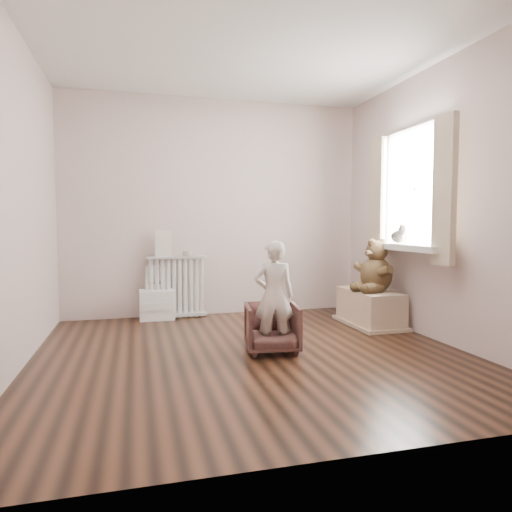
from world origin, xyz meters
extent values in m
cube|color=black|center=(0.00, 0.00, 0.00)|extent=(3.60, 3.60, 0.01)
cube|color=white|center=(0.00, 0.00, 2.60)|extent=(3.60, 3.60, 0.01)
cube|color=beige|center=(0.00, 1.80, 1.30)|extent=(3.60, 0.02, 2.60)
cube|color=beige|center=(0.00, -1.80, 1.30)|extent=(3.60, 0.02, 2.60)
cube|color=beige|center=(-1.80, 0.00, 1.30)|extent=(0.02, 3.60, 2.60)
cube|color=beige|center=(1.80, 0.00, 1.30)|extent=(0.02, 3.60, 2.60)
cube|color=white|center=(1.76, 0.30, 1.45)|extent=(0.03, 0.90, 1.10)
cube|color=silver|center=(1.67, 0.30, 0.87)|extent=(0.22, 1.10, 0.06)
cube|color=beige|center=(1.65, -0.27, 1.39)|extent=(0.06, 0.26, 1.30)
cube|color=beige|center=(1.65, 0.87, 1.39)|extent=(0.06, 0.26, 1.30)
cube|color=silver|center=(-0.49, 1.68, 0.39)|extent=(0.69, 0.13, 0.73)
cube|color=beige|center=(-0.64, 1.68, 0.88)|extent=(0.18, 0.02, 0.30)
cylinder|color=#A59E8C|center=(-0.36, 1.68, 0.76)|extent=(0.10, 0.10, 0.06)
cube|color=silver|center=(-0.72, 1.65, 0.28)|extent=(0.39, 0.28, 0.62)
imported|color=brown|center=(0.18, 0.01, 0.21)|extent=(0.51, 0.52, 0.42)
imported|color=white|center=(0.18, -0.04, 0.49)|extent=(0.37, 0.27, 0.95)
cube|color=beige|center=(1.52, 0.75, 0.20)|extent=(0.43, 0.81, 0.38)
camera|label=1|loc=(-0.94, -3.70, 1.10)|focal=32.00mm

